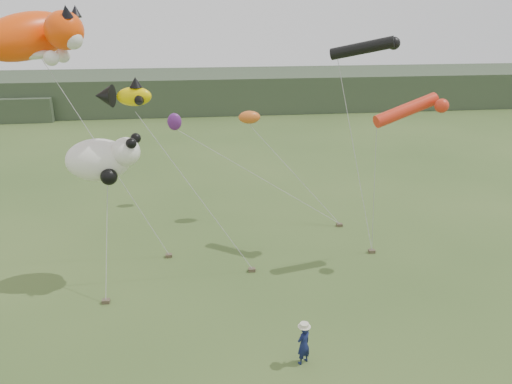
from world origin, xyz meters
TOP-DOWN VIEW (x-y plane):
  - ground at (0.00, 0.00)m, footprint 120.00×120.00m
  - headland at (-3.11, 44.69)m, footprint 90.00×13.00m
  - festival_attendant at (0.24, -1.88)m, footprint 0.64×0.58m
  - sandbag_anchors at (-0.44, 5.59)m, footprint 12.48×6.38m
  - cat_kite at (-9.32, 6.99)m, footprint 5.49×4.25m
  - fish_kite at (-5.74, 4.74)m, footprint 2.38×1.58m
  - tube_kites at (5.59, 5.89)m, footprint 4.41×3.97m
  - panda_kite at (-6.80, 4.92)m, footprint 3.09×2.00m
  - misc_kites at (-1.91, 12.16)m, footprint 5.07×3.30m

SIDE VIEW (x-z plane):
  - ground at x=0.00m, z-range 0.00..0.00m
  - sandbag_anchors at x=-0.44m, z-range 0.00..0.16m
  - festival_attendant at x=0.24m, z-range 0.00..1.46m
  - headland at x=-3.11m, z-range -0.08..3.92m
  - misc_kites at x=-1.91m, z-range 4.61..6.17m
  - panda_kite at x=-6.80m, z-range 4.44..6.36m
  - fish_kite at x=-5.74m, z-range 7.40..8.59m
  - tube_kites at x=5.59m, z-range 6.45..10.11m
  - cat_kite at x=-9.32m, z-range 8.85..11.41m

